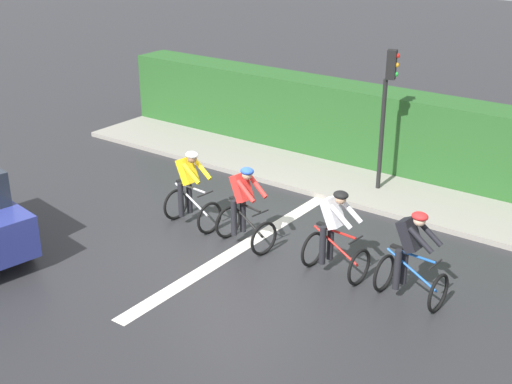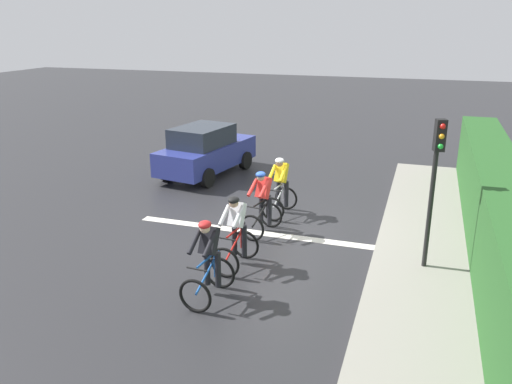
# 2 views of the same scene
# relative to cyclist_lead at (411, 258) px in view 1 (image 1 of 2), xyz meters

# --- Properties ---
(ground_plane) EXTENTS (80.00, 80.00, 0.00)m
(ground_plane) POSITION_rel_cyclist_lead_xyz_m (-0.07, -3.78, -0.80)
(ground_plane) COLOR #28282B
(sidewalk_kerb) EXTENTS (2.80, 18.84, 0.12)m
(sidewalk_kerb) POSITION_rel_cyclist_lead_xyz_m (-4.24, -1.78, -0.74)
(sidewalk_kerb) COLOR gray
(sidewalk_kerb) RESTS_ON ground
(stone_wall_low) EXTENTS (0.44, 18.84, 0.53)m
(stone_wall_low) POSITION_rel_cyclist_lead_xyz_m (-5.14, -1.78, -0.53)
(stone_wall_low) COLOR gray
(stone_wall_low) RESTS_ON ground
(hedge_wall) EXTENTS (1.10, 18.84, 2.01)m
(hedge_wall) POSITION_rel_cyclist_lead_xyz_m (-5.44, -1.78, 0.21)
(hedge_wall) COLOR #265623
(hedge_wall) RESTS_ON ground
(road_marking_stop_line) EXTENTS (7.00, 0.30, 0.01)m
(road_marking_stop_line) POSITION_rel_cyclist_lead_xyz_m (-0.07, -3.45, -0.79)
(road_marking_stop_line) COLOR silver
(road_marking_stop_line) RESTS_ON ground
(cyclist_lead) EXTENTS (0.76, 1.13, 1.66)m
(cyclist_lead) POSITION_rel_cyclist_lead_xyz_m (0.00, 0.00, 0.00)
(cyclist_lead) COLOR black
(cyclist_lead) RESTS_ON ground
(cyclist_second) EXTENTS (0.78, 1.14, 1.66)m
(cyclist_second) POSITION_rel_cyclist_lead_xyz_m (-0.02, -1.47, 0.00)
(cyclist_second) COLOR black
(cyclist_second) RESTS_ON ground
(cyclist_mid) EXTENTS (0.86, 1.18, 1.66)m
(cyclist_mid) POSITION_rel_cyclist_lead_xyz_m (0.02, -3.47, 0.00)
(cyclist_mid) COLOR black
(cyclist_mid) RESTS_ON ground
(cyclist_fourth) EXTENTS (0.79, 1.14, 1.66)m
(cyclist_fourth) POSITION_rel_cyclist_lead_xyz_m (-0.04, -4.91, 0.00)
(cyclist_fourth) COLOR black
(cyclist_fourth) RESTS_ON ground
(traffic_light_near_crossing) EXTENTS (0.25, 0.31, 3.34)m
(traffic_light_near_crossing) POSITION_rel_cyclist_lead_xyz_m (-3.97, -2.51, 1.43)
(traffic_light_near_crossing) COLOR black
(traffic_light_near_crossing) RESTS_ON ground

